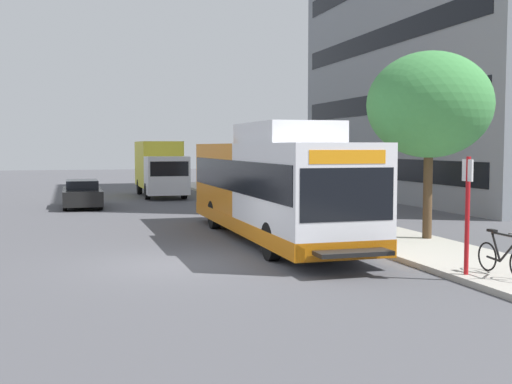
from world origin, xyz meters
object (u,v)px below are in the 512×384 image
parked_car_far_lane (82,194)px  bus_stop_sign_pole (467,206)px  transit_bus (272,186)px  bicycle_parked (503,256)px  box_truck_background (160,167)px  street_tree_near_stop (429,105)px

parked_car_far_lane → bus_stop_sign_pole: bearing=-68.8°
transit_bus → parked_car_far_lane: size_ratio=2.72×
bicycle_parked → transit_bus: bearing=111.3°
bus_stop_sign_pole → parked_car_far_lane: (-7.75, 20.01, -0.99)m
bus_stop_sign_pole → box_truck_background: bearing=96.9°
transit_bus → bicycle_parked: size_ratio=6.96×
bicycle_parked → box_truck_background: (-3.84, 26.33, 1.18)m
bus_stop_sign_pole → parked_car_far_lane: bus_stop_sign_pole is taller
parked_car_far_lane → box_truck_background: size_ratio=0.64×
bus_stop_sign_pole → street_tree_near_stop: bearing=67.3°
bus_stop_sign_pole → street_tree_near_stop: size_ratio=0.46×
street_tree_near_stop → parked_car_far_lane: bearing=123.9°
bicycle_parked → box_truck_background: size_ratio=0.25×
transit_bus → street_tree_near_stop: (4.40, -1.92, 2.50)m
bus_stop_sign_pole → box_truck_background: box_truck_background is taller
parked_car_far_lane → box_truck_background: 7.63m
bicycle_parked → street_tree_near_stop: bearing=75.0°
transit_bus → parked_car_far_lane: (-5.54, 12.88, -1.04)m
street_tree_near_stop → parked_car_far_lane: (-9.93, 14.80, -3.54)m
transit_bus → street_tree_near_stop: street_tree_near_stop is taller
bus_stop_sign_pole → parked_car_far_lane: 21.48m
bicycle_parked → box_truck_background: box_truck_background is taller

